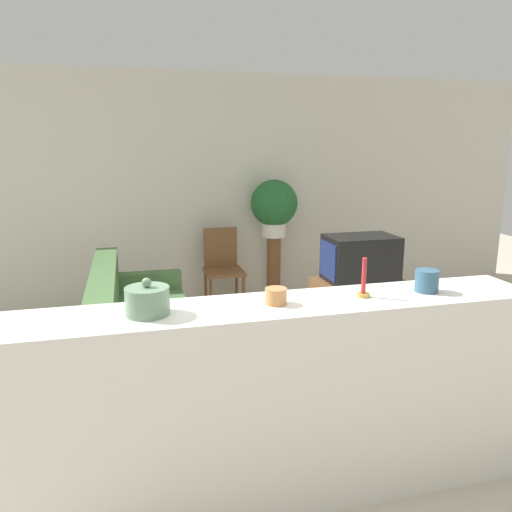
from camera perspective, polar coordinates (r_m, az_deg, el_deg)
The scene contains 13 objects.
ground_plane at distance 3.28m, azimuth 0.65°, elevation -22.14°, with size 14.00×14.00×0.00m, color beige.
wall_back at distance 6.10m, azimuth -7.85°, elevation 7.62°, with size 9.00×0.06×2.70m.
couch at distance 4.34m, azimuth -13.23°, elevation -8.92°, with size 0.82×2.06×0.87m.
tv_stand at distance 5.16m, azimuth 11.60°, elevation -5.68°, with size 0.89×0.49×0.55m.
television at distance 5.02m, azimuth 11.79°, elevation -0.27°, with size 0.69×0.45×0.45m.
wooden_chair at distance 5.86m, azimuth -3.84°, elevation -0.92°, with size 0.44×0.44×0.91m.
plant_stand at distance 6.10m, azimuth 2.03°, elevation -1.39°, with size 0.17×0.17×0.78m.
potted_plant at distance 5.96m, azimuth 2.08°, elevation 5.84°, with size 0.56×0.56×0.68m.
foreground_counter at distance 2.74m, azimuth 2.47°, elevation -16.38°, with size 2.81×0.44×1.09m.
decorative_bowl at distance 2.40m, azimuth -12.30°, elevation -5.00°, with size 0.21×0.21×0.18m.
candle_jar at distance 2.50m, azimuth 2.29°, elevation -4.60°, with size 0.11×0.11×0.08m.
candlestick at distance 2.67m, azimuth 12.19°, elevation -3.24°, with size 0.07×0.07×0.21m.
coffee_tin at distance 2.86m, azimuth 18.94°, elevation -2.70°, with size 0.13×0.13×0.12m.
Camera 1 is at (-0.71, -2.60, 1.88)m, focal length 35.00 mm.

